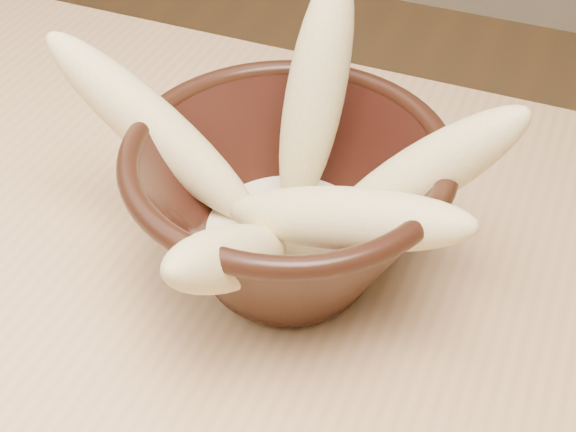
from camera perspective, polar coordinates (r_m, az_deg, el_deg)
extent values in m
cylinder|color=tan|center=(1.18, -15.02, -3.99)|extent=(0.05, 0.05, 0.71)
cylinder|color=black|center=(0.58, 0.00, -3.78)|extent=(0.10, 0.10, 0.01)
cylinder|color=black|center=(0.57, 0.00, -2.23)|extent=(0.09, 0.09, 0.01)
torus|color=black|center=(0.51, 0.00, 4.40)|extent=(0.22, 0.22, 0.01)
cylinder|color=#FAE9C9|center=(0.56, 0.00, -1.45)|extent=(0.12, 0.12, 0.02)
ellipsoid|color=#D1B87B|center=(0.54, 1.95, 8.64)|extent=(0.05, 0.10, 0.18)
ellipsoid|color=#D1B87B|center=(0.56, -9.46, 6.07)|extent=(0.17, 0.04, 0.15)
ellipsoid|color=#D1B87B|center=(0.52, 9.35, 2.79)|extent=(0.15, 0.07, 0.14)
ellipsoid|color=#D1B87B|center=(0.50, 4.02, -0.17)|extent=(0.18, 0.05, 0.09)
ellipsoid|color=#D1B87B|center=(0.48, -4.15, -3.00)|extent=(0.06, 0.14, 0.11)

